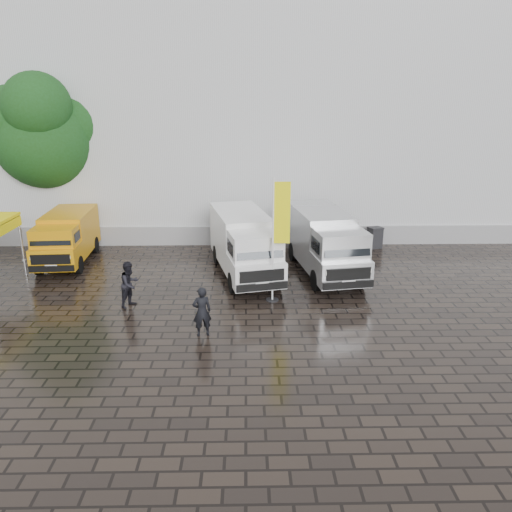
{
  "coord_description": "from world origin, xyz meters",
  "views": [
    {
      "loc": [
        -0.41,
        -17.63,
        7.68
      ],
      "look_at": [
        -0.05,
        2.2,
        1.22
      ],
      "focal_mm": 35.0,
      "sensor_mm": 36.0,
      "label": 1
    }
  ],
  "objects_px": {
    "person_tent": "(130,284)",
    "flagpole": "(278,234)",
    "person_front": "(202,312)",
    "van_white": "(244,246)",
    "van_yellow": "(67,239)",
    "wheelie_bin": "(375,237)",
    "van_silver": "(324,244)"
  },
  "relations": [
    {
      "from": "person_tent",
      "to": "flagpole",
      "type": "bearing_deg",
      "value": -54.76
    },
    {
      "from": "person_front",
      "to": "person_tent",
      "type": "bearing_deg",
      "value": -56.3
    },
    {
      "from": "van_white",
      "to": "person_tent",
      "type": "xyz_separation_m",
      "value": [
        -4.29,
        -3.37,
        -0.46
      ]
    },
    {
      "from": "van_white",
      "to": "van_yellow",
      "type": "bearing_deg",
      "value": 154.98
    },
    {
      "from": "van_yellow",
      "to": "flagpole",
      "type": "distance_m",
      "value": 10.89
    },
    {
      "from": "flagpole",
      "to": "wheelie_bin",
      "type": "distance_m",
      "value": 9.14
    },
    {
      "from": "van_silver",
      "to": "person_front",
      "type": "height_order",
      "value": "van_silver"
    },
    {
      "from": "person_front",
      "to": "flagpole",
      "type": "bearing_deg",
      "value": -147.85
    },
    {
      "from": "flagpole",
      "to": "person_tent",
      "type": "distance_m",
      "value": 5.87
    },
    {
      "from": "van_yellow",
      "to": "van_white",
      "type": "height_order",
      "value": "van_white"
    },
    {
      "from": "van_silver",
      "to": "person_front",
      "type": "bearing_deg",
      "value": -137.86
    },
    {
      "from": "van_yellow",
      "to": "wheelie_bin",
      "type": "relative_size",
      "value": 4.6
    },
    {
      "from": "van_silver",
      "to": "wheelie_bin",
      "type": "distance_m",
      "value": 5.09
    },
    {
      "from": "van_white",
      "to": "flagpole",
      "type": "bearing_deg",
      "value": -79.11
    },
    {
      "from": "person_front",
      "to": "person_tent",
      "type": "distance_m",
      "value": 3.84
    },
    {
      "from": "van_yellow",
      "to": "van_white",
      "type": "xyz_separation_m",
      "value": [
        8.39,
        -1.85,
        0.18
      ]
    },
    {
      "from": "van_yellow",
      "to": "person_front",
      "type": "height_order",
      "value": "van_yellow"
    },
    {
      "from": "van_silver",
      "to": "flagpole",
      "type": "height_order",
      "value": "flagpole"
    },
    {
      "from": "van_white",
      "to": "wheelie_bin",
      "type": "bearing_deg",
      "value": 18.03
    },
    {
      "from": "flagpole",
      "to": "person_tent",
      "type": "relative_size",
      "value": 2.75
    },
    {
      "from": "flagpole",
      "to": "person_front",
      "type": "relative_size",
      "value": 2.81
    },
    {
      "from": "van_yellow",
      "to": "van_silver",
      "type": "bearing_deg",
      "value": -11.21
    },
    {
      "from": "person_front",
      "to": "wheelie_bin",
      "type": "bearing_deg",
      "value": -145.28
    },
    {
      "from": "van_white",
      "to": "person_tent",
      "type": "distance_m",
      "value": 5.48
    },
    {
      "from": "van_white",
      "to": "person_front",
      "type": "relative_size",
      "value": 3.6
    },
    {
      "from": "van_silver",
      "to": "person_front",
      "type": "xyz_separation_m",
      "value": [
        -4.93,
        -6.06,
        -0.5
      ]
    },
    {
      "from": "van_white",
      "to": "flagpole",
      "type": "relative_size",
      "value": 1.28
    },
    {
      "from": "person_tent",
      "to": "van_white",
      "type": "bearing_deg",
      "value": -21.12
    },
    {
      "from": "van_silver",
      "to": "person_front",
      "type": "relative_size",
      "value": 3.65
    },
    {
      "from": "van_yellow",
      "to": "flagpole",
      "type": "xyz_separation_m",
      "value": [
        9.67,
        -4.78,
        1.53
      ]
    },
    {
      "from": "person_tent",
      "to": "wheelie_bin",
      "type": "bearing_deg",
      "value": -25.54
    },
    {
      "from": "van_yellow",
      "to": "van_silver",
      "type": "xyz_separation_m",
      "value": [
        11.95,
        -1.65,
        0.2
      ]
    }
  ]
}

